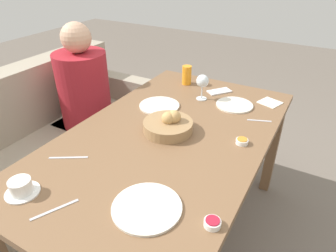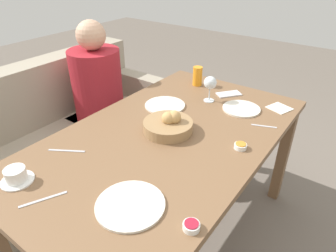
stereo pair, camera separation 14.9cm
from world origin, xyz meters
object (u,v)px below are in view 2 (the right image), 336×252
at_px(spoon_coffee, 264,126).
at_px(jam_bowl_berry, 191,226).
at_px(plate_near_right, 241,109).
at_px(plate_far_center, 165,105).
at_px(wine_glass, 210,84).
at_px(bread_basket, 169,125).
at_px(couch, 61,139).
at_px(juice_glass, 198,76).
at_px(knife_silver, 67,151).
at_px(jam_bowl_honey, 241,146).
at_px(fork_silver, 43,199).
at_px(napkin, 279,108).
at_px(seated_person, 101,110).
at_px(coffee_cup, 16,176).
at_px(plate_near_left, 130,205).
at_px(cell_phone, 229,94).

bearing_deg(spoon_coffee, jam_bowl_berry, -176.45).
relative_size(plate_near_right, plate_far_center, 0.91).
distance_m(wine_glass, spoon_coffee, 0.41).
xyz_separation_m(bread_basket, jam_bowl_berry, (-0.45, -0.42, -0.02)).
bearing_deg(couch, wine_glass, -67.37).
bearing_deg(spoon_coffee, plate_near_right, 58.40).
height_order(bread_basket, plate_near_right, bread_basket).
distance_m(plate_far_center, juice_glass, 0.39).
bearing_deg(plate_near_right, juice_glass, 67.93).
relative_size(wine_glass, jam_bowl_berry, 2.68).
bearing_deg(knife_silver, jam_bowl_honey, -52.39).
bearing_deg(juice_glass, knife_silver, 175.58).
bearing_deg(plate_far_center, wine_glass, -39.04).
bearing_deg(spoon_coffee, plate_far_center, 101.83).
distance_m(fork_silver, napkin, 1.32).
distance_m(bread_basket, knife_silver, 0.50).
bearing_deg(seated_person, napkin, -76.95).
relative_size(wine_glass, fork_silver, 0.99).
xyz_separation_m(plate_far_center, coffee_cup, (-0.87, 0.08, 0.02)).
distance_m(plate_near_right, napkin, 0.22).
relative_size(seated_person, plate_near_left, 4.57).
distance_m(seated_person, bread_basket, 0.96).
distance_m(fork_silver, cell_phone, 1.25).
bearing_deg(plate_near_left, fork_silver, 120.63).
distance_m(bread_basket, spoon_coffee, 0.50).
distance_m(wine_glass, knife_silver, 0.89).
distance_m(juice_glass, jam_bowl_berry, 1.22).
distance_m(plate_near_right, fork_silver, 1.13).
bearing_deg(jam_bowl_honey, coffee_cup, 139.82).
distance_m(couch, spoon_coffee, 1.49).
bearing_deg(jam_bowl_berry, spoon_coffee, 3.55).
bearing_deg(coffee_cup, fork_silver, -90.32).
xyz_separation_m(jam_bowl_honey, napkin, (0.51, -0.01, -0.01)).
relative_size(plate_near_left, juice_glass, 1.99).
relative_size(jam_bowl_berry, knife_silver, 0.39).
bearing_deg(spoon_coffee, juice_glass, 64.82).
xyz_separation_m(couch, wine_glass, (0.42, -1.00, 0.56)).
distance_m(wine_glass, coffee_cup, 1.12).
distance_m(plate_far_center, jam_bowl_berry, 0.90).
relative_size(plate_near_left, jam_bowl_honey, 4.33).
relative_size(seated_person, plate_far_center, 4.90).
bearing_deg(seated_person, jam_bowl_honey, -100.39).
xyz_separation_m(plate_near_right, spoon_coffee, (-0.11, -0.18, -0.00)).
bearing_deg(jam_bowl_honey, juice_glass, 46.44).
bearing_deg(bread_basket, knife_silver, 146.56).
relative_size(plate_far_center, juice_glass, 1.85).
relative_size(seated_person, cell_phone, 7.01).
bearing_deg(wine_glass, couch, 112.63).
height_order(seated_person, bread_basket, seated_person).
bearing_deg(wine_glass, napkin, -68.14).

